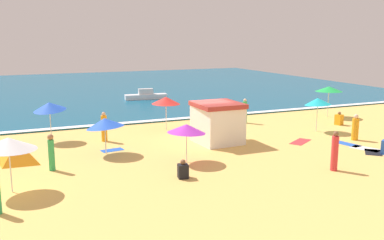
# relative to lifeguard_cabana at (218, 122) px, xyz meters

# --- Properties ---
(ground_plane) EXTENTS (60.00, 60.00, 0.00)m
(ground_plane) POSITION_rel_lifeguard_cabana_xyz_m (-0.31, 1.01, -1.20)
(ground_plane) COLOR #EDBC60
(ocean_water) EXTENTS (60.00, 44.00, 0.10)m
(ocean_water) POSITION_rel_lifeguard_cabana_xyz_m (-0.31, 29.01, -1.15)
(ocean_water) COLOR #0F567A
(ocean_water) RESTS_ON ground_plane
(wave_breaker_foam) EXTENTS (57.00, 0.70, 0.01)m
(wave_breaker_foam) POSITION_rel_lifeguard_cabana_xyz_m (-0.31, 7.31, -1.10)
(wave_breaker_foam) COLOR white
(wave_breaker_foam) RESTS_ON ocean_water
(lifeguard_cabana) EXTENTS (2.52, 2.66, 2.36)m
(lifeguard_cabana) POSITION_rel_lifeguard_cabana_xyz_m (0.00, 0.00, 0.00)
(lifeguard_cabana) COLOR white
(lifeguard_cabana) RESTS_ON ground_plane
(beach_umbrella_1) EXTENTS (2.22, 2.20, 2.27)m
(beach_umbrella_1) POSITION_rel_lifeguard_cabana_xyz_m (-11.13, -3.99, 0.80)
(beach_umbrella_1) COLOR silver
(beach_umbrella_1) RESTS_ON ground_plane
(beach_umbrella_2) EXTENTS (2.65, 2.65, 2.43)m
(beach_umbrella_2) POSITION_rel_lifeguard_cabana_xyz_m (-8.84, 4.18, 0.89)
(beach_umbrella_2) COLOR silver
(beach_umbrella_2) RESTS_ON ground_plane
(beach_umbrella_3) EXTENTS (2.81, 2.80, 2.03)m
(beach_umbrella_3) POSITION_rel_lifeguard_cabana_xyz_m (-6.50, 0.10, 0.48)
(beach_umbrella_3) COLOR silver
(beach_umbrella_3) RESTS_ON ground_plane
(beach_umbrella_4) EXTENTS (2.33, 2.34, 2.25)m
(beach_umbrella_4) POSITION_rel_lifeguard_cabana_xyz_m (7.29, 0.13, 0.77)
(beach_umbrella_4) COLOR silver
(beach_umbrella_4) RESTS_ON ground_plane
(beach_umbrella_5) EXTENTS (2.57, 2.57, 2.23)m
(beach_umbrella_5) POSITION_rel_lifeguard_cabana_xyz_m (-1.55, 4.43, 0.77)
(beach_umbrella_5) COLOR silver
(beach_umbrella_5) RESTS_ON ground_plane
(beach_umbrella_6) EXTENTS (2.37, 2.35, 1.96)m
(beach_umbrella_6) POSITION_rel_lifeguard_cabana_xyz_m (-3.16, -2.92, 0.49)
(beach_umbrella_6) COLOR silver
(beach_umbrella_6) RESTS_ON ground_plane
(beach_umbrella_7) EXTENTS (2.59, 2.60, 2.36)m
(beach_umbrella_7) POSITION_rel_lifeguard_cabana_xyz_m (11.45, 3.92, 0.95)
(beach_umbrella_7) COLOR silver
(beach_umbrella_7) RESTS_ON ground_plane
(beach_tent) EXTENTS (2.45, 2.42, 1.08)m
(beach_tent) POSITION_rel_lifeguard_cabana_xyz_m (-10.79, 0.26, -0.66)
(beach_tent) COLOR orange
(beach_tent) RESTS_ON ground_plane
(beachgoer_0) EXTENTS (0.51, 0.51, 0.85)m
(beachgoer_0) POSITION_rel_lifeguard_cabana_xyz_m (-4.24, -5.09, -0.85)
(beachgoer_0) COLOR black
(beachgoer_0) RESTS_ON ground_plane
(beachgoer_1) EXTENTS (0.40, 0.40, 1.75)m
(beachgoer_1) POSITION_rel_lifeguard_cabana_xyz_m (-5.97, 2.94, -0.38)
(beachgoer_1) COLOR orange
(beachgoer_1) RESTS_ON ground_plane
(beachgoer_2) EXTENTS (0.52, 0.52, 1.57)m
(beachgoer_2) POSITION_rel_lifeguard_cabana_xyz_m (7.82, -2.69, -0.47)
(beachgoer_2) COLOR orange
(beachgoer_2) RESTS_ON ground_plane
(beachgoer_3) EXTENTS (0.44, 0.44, 1.86)m
(beachgoer_3) POSITION_rel_lifeguard_cabana_xyz_m (2.57, -6.85, -0.31)
(beachgoer_3) COLOR red
(beachgoer_3) RESTS_ON ground_plane
(beachgoer_5) EXTENTS (0.56, 0.56, 0.93)m
(beachgoer_5) POSITION_rel_lifeguard_cabana_xyz_m (10.10, 1.17, -0.81)
(beachgoer_5) COLOR orange
(beachgoer_5) RESTS_ON ground_plane
(beachgoer_6) EXTENTS (0.37, 0.37, 1.72)m
(beachgoer_6) POSITION_rel_lifeguard_cabana_xyz_m (-9.38, -1.69, -0.34)
(beachgoer_6) COLOR green
(beachgoer_6) RESTS_ON ground_plane
(beachgoer_7) EXTENTS (0.40, 0.40, 1.75)m
(beachgoer_7) POSITION_rel_lifeguard_cabana_xyz_m (4.39, 4.39, -0.38)
(beachgoer_7) COLOR green
(beachgoer_7) RESTS_ON ground_plane
(beach_towel_0) EXTENTS (1.52, 1.55, 0.01)m
(beach_towel_0) POSITION_rel_lifeguard_cabana_xyz_m (6.68, -5.25, -1.19)
(beach_towel_0) COLOR black
(beach_towel_0) RESTS_ON ground_plane
(beach_towel_1) EXTENTS (1.86, 1.54, 0.01)m
(beach_towel_1) POSITION_rel_lifeguard_cabana_xyz_m (4.57, -1.78, -1.19)
(beach_towel_1) COLOR red
(beach_towel_1) RESTS_ON ground_plane
(beach_towel_2) EXTENTS (0.97, 1.77, 0.01)m
(beach_towel_2) POSITION_rel_lifeguard_cabana_xyz_m (6.69, -3.27, -1.19)
(beach_towel_2) COLOR blue
(beach_towel_2) RESTS_ON ground_plane
(beach_towel_3) EXTENTS (1.37, 1.76, 0.01)m
(beach_towel_3) POSITION_rel_lifeguard_cabana_xyz_m (6.88, -4.52, -1.19)
(beach_towel_3) COLOR white
(beach_towel_3) RESTS_ON ground_plane
(beach_towel_4) EXTENTS (1.27, 0.79, 0.01)m
(beach_towel_4) POSITION_rel_lifeguard_cabana_xyz_m (-6.02, 0.74, -1.19)
(beach_towel_4) COLOR blue
(beach_towel_4) RESTS_ON ground_plane
(small_boat_0) EXTENTS (4.10, 1.35, 1.02)m
(small_boat_0) POSITION_rel_lifeguard_cabana_xyz_m (1.24, 17.85, -0.76)
(small_boat_0) COLOR white
(small_boat_0) RESTS_ON ocean_water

